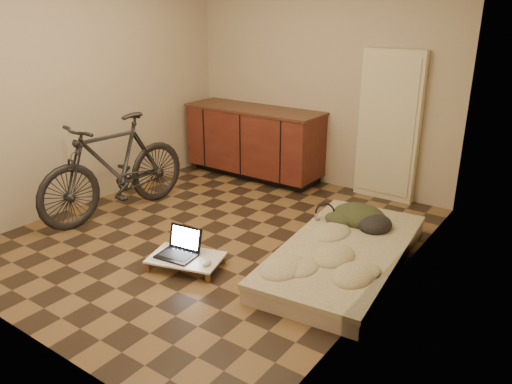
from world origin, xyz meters
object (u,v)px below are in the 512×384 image
Objects in this scene: futon at (344,255)px; laptop at (180,249)px; lap_desk at (186,258)px; bicycle at (114,162)px.

futon is 5.77× the size of laptop.
futon reaches higher than lap_desk.
laptop reaches higher than lap_desk.
bicycle reaches higher than futon.
futon is at bearing 14.70° from bicycle.
futon is (2.50, 0.39, -0.50)m from bicycle.
futon is 1.37m from lap_desk.
laptop is (-0.07, 0.00, 0.06)m from lap_desk.
laptop is at bearing 159.99° from lap_desk.
lap_desk is at bearing -12.13° from bicycle.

